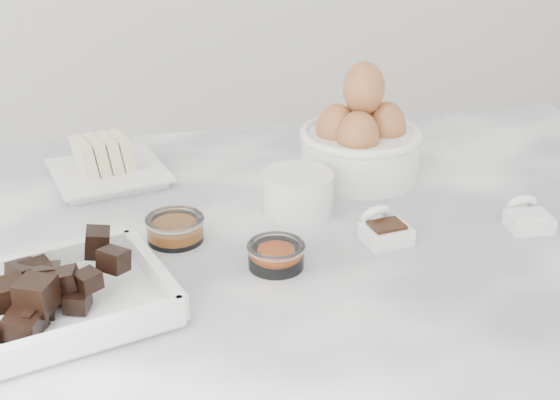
# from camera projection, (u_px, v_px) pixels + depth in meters

# --- Properties ---
(marble_slab) EXTENTS (1.20, 0.80, 0.04)m
(marble_slab) POSITION_uv_depth(u_px,v_px,m) (269.00, 257.00, 0.93)
(marble_slab) COLOR white
(marble_slab) RESTS_ON cabinet
(chocolate_dish) EXTENTS (0.27, 0.23, 0.06)m
(chocolate_dish) POSITION_uv_depth(u_px,v_px,m) (51.00, 295.00, 0.78)
(chocolate_dish) COLOR white
(chocolate_dish) RESTS_ON marble_slab
(butter_plate) EXTENTS (0.18, 0.18, 0.06)m
(butter_plate) POSITION_uv_depth(u_px,v_px,m) (106.00, 164.00, 1.09)
(butter_plate) COLOR white
(butter_plate) RESTS_ON marble_slab
(sugar_ramekin) EXTENTS (0.09, 0.09, 0.05)m
(sugar_ramekin) POSITION_uv_depth(u_px,v_px,m) (298.00, 191.00, 0.99)
(sugar_ramekin) COLOR white
(sugar_ramekin) RESTS_ON marble_slab
(egg_bowl) EXTENTS (0.17, 0.17, 0.16)m
(egg_bowl) POSITION_uv_depth(u_px,v_px,m) (360.00, 140.00, 1.08)
(egg_bowl) COLOR white
(egg_bowl) RESTS_ON marble_slab
(honey_bowl) EXTENTS (0.07, 0.07, 0.03)m
(honey_bowl) POSITION_uv_depth(u_px,v_px,m) (175.00, 228.00, 0.93)
(honey_bowl) COLOR white
(honey_bowl) RESTS_ON marble_slab
(zest_bowl) EXTENTS (0.07, 0.07, 0.03)m
(zest_bowl) POSITION_uv_depth(u_px,v_px,m) (276.00, 254.00, 0.87)
(zest_bowl) COLOR white
(zest_bowl) RESTS_ON marble_slab
(vanilla_spoon) EXTENTS (0.06, 0.07, 0.04)m
(vanilla_spoon) POSITION_uv_depth(u_px,v_px,m) (384.00, 229.00, 0.93)
(vanilla_spoon) COLOR white
(vanilla_spoon) RESTS_ON marble_slab
(salt_spoon) EXTENTS (0.06, 0.07, 0.04)m
(salt_spoon) POSITION_uv_depth(u_px,v_px,m) (527.00, 217.00, 0.96)
(salt_spoon) COLOR white
(salt_spoon) RESTS_ON marble_slab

